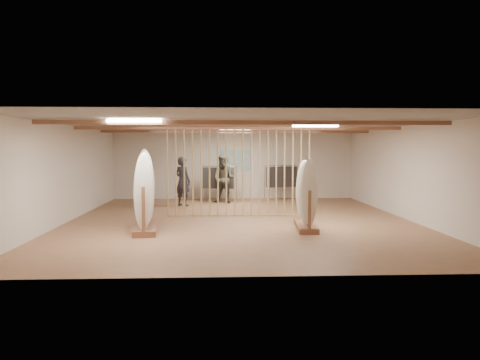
{
  "coord_description": "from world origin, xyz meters",
  "views": [
    {
      "loc": [
        -0.62,
        -13.65,
        2.16
      ],
      "look_at": [
        0.0,
        0.0,
        1.2
      ],
      "focal_mm": 35.0,
      "sensor_mm": 36.0,
      "label": 1
    }
  ],
  "objects_px": {
    "rack_left": "(145,204)",
    "clothing_rack_a": "(219,178)",
    "clothing_rack_b": "(282,177)",
    "shopper_a": "(183,178)",
    "shopper_b": "(224,176)",
    "rack_right": "(306,205)"
  },
  "relations": [
    {
      "from": "rack_right",
      "to": "rack_left",
      "type": "bearing_deg",
      "value": -172.86
    },
    {
      "from": "shopper_a",
      "to": "rack_left",
      "type": "bearing_deg",
      "value": 119.83
    },
    {
      "from": "clothing_rack_a",
      "to": "shopper_a",
      "type": "xyz_separation_m",
      "value": [
        -1.33,
        -1.32,
        0.08
      ]
    },
    {
      "from": "rack_right",
      "to": "shopper_b",
      "type": "distance_m",
      "value": 6.08
    },
    {
      "from": "rack_left",
      "to": "shopper_b",
      "type": "height_order",
      "value": "shopper_b"
    },
    {
      "from": "rack_left",
      "to": "shopper_b",
      "type": "bearing_deg",
      "value": 63.04
    },
    {
      "from": "clothing_rack_a",
      "to": "shopper_b",
      "type": "height_order",
      "value": "shopper_b"
    },
    {
      "from": "rack_left",
      "to": "shopper_a",
      "type": "bearing_deg",
      "value": 76.4
    },
    {
      "from": "clothing_rack_a",
      "to": "shopper_a",
      "type": "bearing_deg",
      "value": -125.39
    },
    {
      "from": "rack_right",
      "to": "shopper_a",
      "type": "bearing_deg",
      "value": 131.69
    },
    {
      "from": "rack_right",
      "to": "clothing_rack_a",
      "type": "distance_m",
      "value": 6.68
    },
    {
      "from": "shopper_a",
      "to": "shopper_b",
      "type": "bearing_deg",
      "value": -117.46
    },
    {
      "from": "rack_right",
      "to": "clothing_rack_a",
      "type": "bearing_deg",
      "value": 115.51
    },
    {
      "from": "clothing_rack_a",
      "to": "shopper_b",
      "type": "xyz_separation_m",
      "value": [
        0.2,
        -0.57,
        0.12
      ]
    },
    {
      "from": "rack_right",
      "to": "shopper_b",
      "type": "relative_size",
      "value": 0.92
    },
    {
      "from": "rack_left",
      "to": "clothing_rack_b",
      "type": "bearing_deg",
      "value": 49.91
    },
    {
      "from": "rack_right",
      "to": "shopper_a",
      "type": "distance_m",
      "value": 6.15
    },
    {
      "from": "rack_left",
      "to": "clothing_rack_a",
      "type": "relative_size",
      "value": 1.51
    },
    {
      "from": "rack_left",
      "to": "clothing_rack_a",
      "type": "height_order",
      "value": "rack_left"
    },
    {
      "from": "clothing_rack_b",
      "to": "shopper_b",
      "type": "relative_size",
      "value": 0.68
    },
    {
      "from": "clothing_rack_b",
      "to": "shopper_a",
      "type": "distance_m",
      "value": 4.31
    },
    {
      "from": "rack_right",
      "to": "clothing_rack_a",
      "type": "height_order",
      "value": "rack_right"
    }
  ]
}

